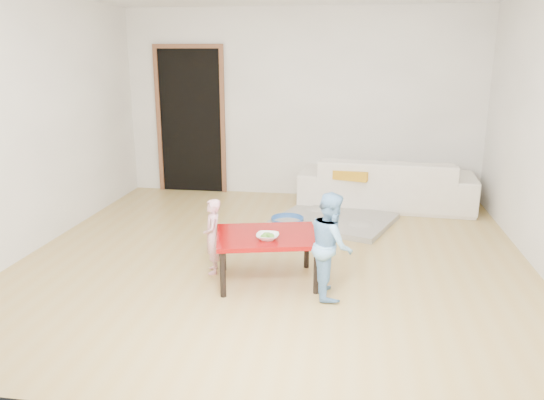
% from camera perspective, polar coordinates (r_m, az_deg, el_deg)
% --- Properties ---
extents(floor, '(5.00, 5.00, 0.01)m').
position_cam_1_polar(floor, '(5.40, 0.32, -6.10)').
color(floor, tan).
rests_on(floor, ground).
extents(back_wall, '(5.00, 0.02, 2.60)m').
position_cam_1_polar(back_wall, '(7.53, 3.17, 10.27)').
color(back_wall, white).
rests_on(back_wall, floor).
extents(left_wall, '(0.02, 5.00, 2.60)m').
position_cam_1_polar(left_wall, '(5.96, -24.40, 7.53)').
color(left_wall, white).
rests_on(left_wall, floor).
extents(doorway, '(1.02, 0.08, 2.11)m').
position_cam_1_polar(doorway, '(7.86, -8.69, 8.32)').
color(doorway, brown).
rests_on(doorway, back_wall).
extents(sofa, '(2.32, 1.03, 0.66)m').
position_cam_1_polar(sofa, '(7.22, 12.15, 1.91)').
color(sofa, silver).
rests_on(sofa, floor).
extents(cushion, '(0.53, 0.49, 0.12)m').
position_cam_1_polar(cushion, '(6.90, 8.75, 2.84)').
color(cushion, orange).
rests_on(cushion, sofa).
extents(red_table, '(1.02, 0.86, 0.45)m').
position_cam_1_polar(red_table, '(4.76, -0.49, -6.25)').
color(red_table, maroon).
rests_on(red_table, floor).
extents(bowl, '(0.19, 0.19, 0.05)m').
position_cam_1_polar(bowl, '(4.55, -0.48, -3.96)').
color(bowl, white).
rests_on(bowl, red_table).
extents(broccoli, '(0.12, 0.12, 0.06)m').
position_cam_1_polar(broccoli, '(4.55, -0.48, -3.91)').
color(broccoli, '#2D5919').
rests_on(broccoli, red_table).
extents(child_pink, '(0.23, 0.29, 0.71)m').
position_cam_1_polar(child_pink, '(4.94, -6.40, -3.90)').
color(child_pink, '#DB6479').
rests_on(child_pink, floor).
extents(child_blue, '(0.43, 0.50, 0.90)m').
position_cam_1_polar(child_blue, '(4.45, 6.37, -4.81)').
color(child_blue, '#5A9DD0').
rests_on(child_blue, floor).
extents(basin, '(0.39, 0.39, 0.12)m').
position_cam_1_polar(basin, '(6.26, 1.67, -2.42)').
color(basin, '#2C5BA9').
rests_on(basin, floor).
extents(blanket, '(1.59, 1.46, 0.06)m').
position_cam_1_polar(blanket, '(6.49, 6.77, -2.12)').
color(blanket, '#9B9589').
rests_on(blanket, floor).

